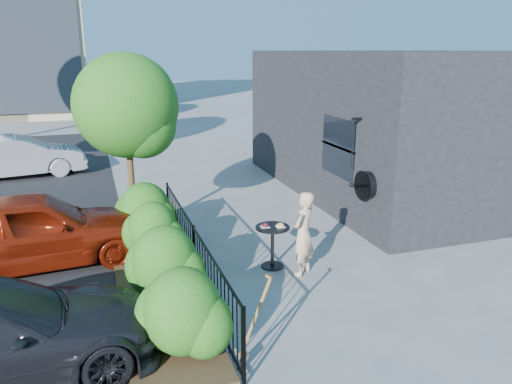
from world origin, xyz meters
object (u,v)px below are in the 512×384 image
object	(u,v)px
car_red	(32,230)
car_silver	(19,157)
woman	(303,234)
patio_tree	(130,112)
shovel	(253,326)
cafe_table	(272,239)

from	to	relation	value
car_red	car_silver	distance (m)	7.84
woman	patio_tree	bearing A→B (deg)	-89.09
patio_tree	car_red	xyz separation A→B (m)	(-2.03, -1.04, -2.03)
car_silver	woman	bearing A→B (deg)	-157.35
patio_tree	woman	size ratio (longest dim) A/B	2.49
patio_tree	woman	world-z (taller)	patio_tree
car_red	car_silver	xyz separation A→B (m)	(-1.10, 7.76, -0.06)
shovel	woman	bearing A→B (deg)	53.78
patio_tree	car_silver	distance (m)	7.70
cafe_table	car_silver	xyz separation A→B (m)	(-5.42, 9.26, 0.11)
woman	shovel	size ratio (longest dim) A/B	1.22
shovel	car_red	size ratio (longest dim) A/B	0.30
patio_tree	woman	distance (m)	4.50
car_red	car_silver	bearing A→B (deg)	2.47
cafe_table	car_red	world-z (taller)	car_red
patio_tree	woman	bearing A→B (deg)	-47.80
car_silver	shovel	bearing A→B (deg)	-169.58
woman	car_silver	world-z (taller)	woman
shovel	car_red	world-z (taller)	car_red
woman	car_silver	bearing A→B (deg)	-100.24
woman	car_silver	distance (m)	11.34
woman	cafe_table	bearing A→B (deg)	-87.95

